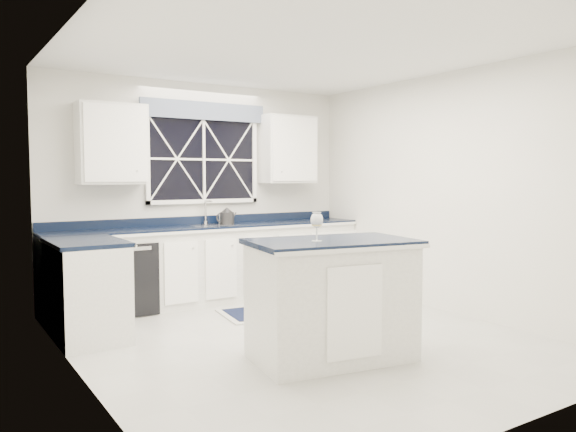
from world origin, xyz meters
TOP-DOWN VIEW (x-y plane):
  - ground at (0.00, 0.00)m, footprint 4.50×4.50m
  - back_wall at (0.00, 2.25)m, footprint 4.00×0.10m
  - base_cabinets at (-0.33, 1.78)m, footprint 3.99×1.60m
  - countertop at (0.00, 1.95)m, footprint 3.98×0.64m
  - dishwasher at (-1.10, 1.95)m, footprint 0.60×0.58m
  - window at (0.00, 2.20)m, footprint 1.65×0.09m
  - upper_cabinets at (0.00, 2.08)m, footprint 3.10×0.34m
  - faucet at (0.00, 2.14)m, footprint 0.05×0.20m
  - island at (-0.12, -0.60)m, footprint 1.47×1.03m
  - rug at (0.32, 1.05)m, footprint 1.27×0.87m
  - kettle at (0.24, 2.05)m, footprint 0.30×0.20m
  - wine_glass at (-0.31, -0.64)m, footprint 0.10×0.10m
  - soap_bottle at (0.25, 2.17)m, footprint 0.09×0.09m

SIDE VIEW (x-z plane):
  - ground at x=0.00m, z-range 0.00..0.00m
  - rug at x=0.32m, z-range 0.00..0.02m
  - dishwasher at x=-1.10m, z-range 0.00..0.82m
  - base_cabinets at x=-0.33m, z-range 0.00..0.90m
  - island at x=-0.12m, z-range 0.00..1.01m
  - countertop at x=0.00m, z-range 0.90..0.94m
  - soap_bottle at x=0.25m, z-range 0.94..1.12m
  - kettle at x=0.24m, z-range 0.93..1.14m
  - faucet at x=0.00m, z-range 0.95..1.25m
  - wine_glass at x=-0.31m, z-range 1.06..1.30m
  - back_wall at x=0.00m, z-range 0.00..2.70m
  - window at x=0.00m, z-range 1.20..2.46m
  - upper_cabinets at x=0.00m, z-range 1.45..2.35m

